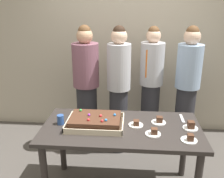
{
  "coord_description": "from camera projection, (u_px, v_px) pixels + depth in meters",
  "views": [
    {
      "loc": [
        0.09,
        -2.31,
        1.99
      ],
      "look_at": [
        -0.11,
        0.15,
        1.14
      ],
      "focal_mm": 40.77,
      "sensor_mm": 36.0,
      "label": 1
    }
  ],
  "objects": [
    {
      "name": "person_serving_front",
      "position": [
        119.0,
        89.0,
        3.33
      ],
      "size": [
        0.31,
        0.31,
        1.72
      ],
      "rotation": [
        0.0,
        0.0,
        -1.8
      ],
      "color": "#28282D",
      "rests_on": "ground_plane"
    },
    {
      "name": "plated_slice_near_left",
      "position": [
        159.0,
        121.0,
        2.65
      ],
      "size": [
        0.15,
        0.15,
        0.07
      ],
      "color": "white",
      "rests_on": "party_table"
    },
    {
      "name": "person_striped_tie_right",
      "position": [
        86.0,
        88.0,
        3.41
      ],
      "size": [
        0.35,
        0.35,
        1.72
      ],
      "rotation": [
        0.0,
        0.0,
        -1.3
      ],
      "color": "#28282D",
      "rests_on": "ground_plane"
    },
    {
      "name": "person_left_edge_reaching",
      "position": [
        187.0,
        87.0,
        3.43
      ],
      "size": [
        0.33,
        0.33,
        1.71
      ],
      "rotation": [
        0.0,
        0.0,
        -2.4
      ],
      "color": "#28282D",
      "rests_on": "ground_plane"
    },
    {
      "name": "plated_slice_near_right",
      "position": [
        136.0,
        124.0,
        2.59
      ],
      "size": [
        0.15,
        0.15,
        0.06
      ],
      "color": "white",
      "rests_on": "party_table"
    },
    {
      "name": "person_green_shirt_behind",
      "position": [
        151.0,
        85.0,
        3.58
      ],
      "size": [
        0.33,
        0.33,
        1.69
      ],
      "rotation": [
        0.0,
        0.0,
        -2.09
      ],
      "color": "#28282D",
      "rests_on": "ground_plane"
    },
    {
      "name": "plated_slice_center_front",
      "position": [
        191.0,
        126.0,
        2.53
      ],
      "size": [
        0.15,
        0.15,
        0.08
      ],
      "color": "white",
      "rests_on": "party_table"
    },
    {
      "name": "cake_server_utensil",
      "position": [
        182.0,
        119.0,
        2.75
      ],
      "size": [
        0.03,
        0.2,
        0.01
      ],
      "primitive_type": "cube",
      "color": "silver",
      "rests_on": "party_table"
    },
    {
      "name": "sheet_cake",
      "position": [
        95.0,
        121.0,
        2.59
      ],
      "size": [
        0.58,
        0.43,
        0.12
      ],
      "color": "beige",
      "rests_on": "party_table"
    },
    {
      "name": "plated_slice_far_left",
      "position": [
        154.0,
        133.0,
        2.42
      ],
      "size": [
        0.15,
        0.15,
        0.07
      ],
      "color": "white",
      "rests_on": "party_table"
    },
    {
      "name": "interior_back_panel",
      "position": [
        127.0,
        35.0,
        3.85
      ],
      "size": [
        8.0,
        0.12,
        3.0
      ],
      "primitive_type": "cube",
      "color": "#B2A893",
      "rests_on": "ground_plane"
    },
    {
      "name": "plated_slice_far_right",
      "position": [
        190.0,
        139.0,
        2.31
      ],
      "size": [
        0.15,
        0.15,
        0.07
      ],
      "color": "white",
      "rests_on": "party_table"
    },
    {
      "name": "party_table",
      "position": [
        121.0,
        136.0,
        2.61
      ],
      "size": [
        1.61,
        0.81,
        0.79
      ],
      "color": "#2D2826",
      "rests_on": "ground_plane"
    },
    {
      "name": "drink_cup_nearest",
      "position": [
        61.0,
        120.0,
        2.62
      ],
      "size": [
        0.07,
        0.07,
        0.1
      ],
      "primitive_type": "cylinder",
      "color": "#2D5199",
      "rests_on": "party_table"
    }
  ]
}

